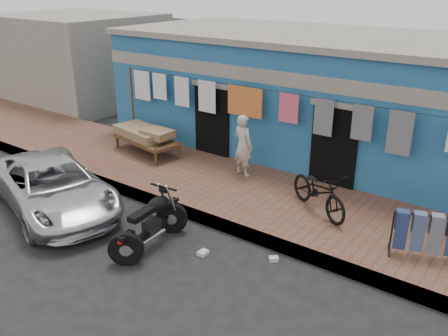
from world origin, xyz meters
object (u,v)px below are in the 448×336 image
charpoy (147,140)px  motorcycle (149,222)px  car (52,185)px  seated_person (243,145)px  jeans_rack (444,237)px  bicycle (319,187)px

charpoy → motorcycle: bearing=-44.8°
car → seated_person: seated_person is taller
seated_person → jeans_rack: (4.85, -1.09, -0.34)m
car → jeans_rack: (7.41, 2.50, 0.09)m
seated_person → jeans_rack: 4.99m
motorcycle → charpoy: size_ratio=0.76×
motorcycle → charpoy: motorcycle is taller
seated_person → charpoy: bearing=16.4°
bicycle → motorcycle: 3.49m
motorcycle → charpoy: bearing=129.9°
charpoy → seated_person: bearing=5.1°
charpoy → car: bearing=-82.6°
motorcycle → bicycle: bearing=47.3°
bicycle → charpoy: size_ratio=0.77×
bicycle → motorcycle: bicycle is taller
car → bicycle: 5.70m
car → motorcycle: 2.82m
bicycle → jeans_rack: 2.52m
motorcycle → charpoy: 4.58m
car → charpoy: size_ratio=1.83×
motorcycle → charpoy: (-3.25, 3.22, 0.06)m
seated_person → motorcycle: size_ratio=0.88×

